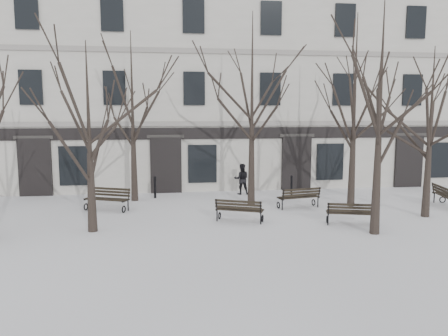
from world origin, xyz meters
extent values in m
plane|color=white|center=(0.00, 0.00, 0.00)|extent=(100.00, 100.00, 0.00)
cube|color=beige|center=(0.00, 13.00, 5.50)|extent=(40.00, 10.00, 11.00)
cube|color=gray|center=(0.00, 7.97, 3.60)|extent=(40.00, 0.12, 0.25)
cube|color=gray|center=(0.00, 7.97, 7.30)|extent=(40.00, 0.12, 0.25)
cube|color=black|center=(0.00, 7.96, 3.10)|extent=(40.00, 0.10, 0.60)
cube|color=black|center=(-10.00, 7.94, 1.45)|extent=(1.60, 0.22, 2.90)
cube|color=#2D2B28|center=(-10.00, 7.90, 2.95)|extent=(1.90, 0.08, 0.18)
cube|color=black|center=(-8.10, 7.95, 1.50)|extent=(1.50, 0.14, 2.00)
cube|color=black|center=(-3.50, 7.94, 1.45)|extent=(1.60, 0.22, 2.90)
cube|color=#2D2B28|center=(-3.50, 7.90, 2.95)|extent=(1.90, 0.08, 0.18)
cube|color=black|center=(-1.60, 7.95, 1.50)|extent=(1.50, 0.14, 2.00)
cube|color=black|center=(3.50, 7.94, 1.45)|extent=(1.60, 0.22, 2.90)
cube|color=#2D2B28|center=(3.50, 7.90, 2.95)|extent=(1.90, 0.08, 0.18)
cube|color=black|center=(5.40, 7.95, 1.50)|extent=(1.50, 0.14, 2.00)
cube|color=black|center=(10.00, 7.94, 1.45)|extent=(1.60, 0.22, 2.90)
cube|color=#2D2B28|center=(10.00, 7.90, 2.95)|extent=(1.90, 0.08, 0.18)
cube|color=black|center=(11.90, 7.95, 1.50)|extent=(1.50, 0.14, 2.00)
cube|color=black|center=(-10.00, 7.95, 5.40)|extent=(1.10, 0.14, 1.70)
cube|color=black|center=(-10.00, 7.95, 9.00)|extent=(1.10, 0.14, 1.70)
cube|color=black|center=(-6.00, 7.95, 5.40)|extent=(1.10, 0.14, 1.70)
cube|color=black|center=(-6.00, 7.95, 9.00)|extent=(1.10, 0.14, 1.70)
cube|color=black|center=(-2.00, 7.95, 5.40)|extent=(1.10, 0.14, 1.70)
cube|color=black|center=(-2.00, 7.95, 9.00)|extent=(1.10, 0.14, 1.70)
cube|color=black|center=(2.00, 7.95, 5.40)|extent=(1.10, 0.14, 1.70)
cube|color=black|center=(2.00, 7.95, 9.00)|extent=(1.10, 0.14, 1.70)
cube|color=black|center=(6.00, 7.95, 5.40)|extent=(1.10, 0.14, 1.70)
cube|color=black|center=(6.00, 7.95, 9.00)|extent=(1.10, 0.14, 1.70)
cube|color=black|center=(10.00, 7.95, 5.40)|extent=(1.10, 0.14, 1.70)
cube|color=black|center=(10.00, 7.95, 9.00)|extent=(1.10, 0.14, 1.70)
cone|color=black|center=(-6.11, 0.77, 1.39)|extent=(0.34, 0.34, 2.77)
cone|color=black|center=(3.66, -0.85, 1.66)|extent=(0.34, 0.34, 3.32)
cone|color=black|center=(6.87, 1.25, 1.41)|extent=(0.34, 0.34, 2.83)
cone|color=black|center=(-5.01, 6.07, 1.66)|extent=(0.34, 0.34, 3.32)
cone|color=black|center=(0.34, 4.48, 1.80)|extent=(0.34, 0.34, 3.59)
cone|color=black|center=(4.74, 3.60, 1.77)|extent=(0.34, 0.34, 3.54)
torus|color=black|center=(0.15, 1.25, 0.14)|extent=(0.16, 0.29, 0.29)
cylinder|color=black|center=(0.00, 0.92, 0.23)|extent=(0.05, 0.05, 0.45)
cube|color=black|center=(0.08, 1.09, 0.45)|extent=(0.26, 0.53, 0.05)
torus|color=black|center=(-1.43, 1.93, 0.14)|extent=(0.16, 0.29, 0.29)
cylinder|color=black|center=(-1.58, 1.59, 0.23)|extent=(0.05, 0.05, 0.45)
cube|color=black|center=(-1.50, 1.76, 0.45)|extent=(0.26, 0.53, 0.05)
cube|color=black|center=(-0.63, 1.63, 0.47)|extent=(1.71, 0.80, 0.04)
cube|color=black|center=(-0.68, 1.50, 0.47)|extent=(1.71, 0.80, 0.04)
cube|color=black|center=(-0.74, 1.37, 0.47)|extent=(1.71, 0.80, 0.04)
cube|color=black|center=(-0.79, 1.24, 0.47)|extent=(1.71, 0.80, 0.04)
cube|color=black|center=(-0.81, 1.20, 0.61)|extent=(1.69, 0.75, 0.09)
cube|color=black|center=(-0.82, 1.18, 0.73)|extent=(1.69, 0.75, 0.09)
cube|color=black|center=(-0.83, 1.16, 0.85)|extent=(1.69, 0.75, 0.09)
cylinder|color=black|center=(-0.03, 0.84, 0.66)|extent=(0.09, 0.15, 0.50)
cylinder|color=black|center=(-1.61, 1.52, 0.66)|extent=(0.09, 0.15, 0.50)
torus|color=black|center=(4.17, 0.33, 0.14)|extent=(0.13, 0.29, 0.29)
cylinder|color=black|center=(4.08, -0.02, 0.22)|extent=(0.05, 0.05, 0.44)
cube|color=black|center=(4.13, 0.16, 0.44)|extent=(0.20, 0.54, 0.05)
torus|color=black|center=(2.56, 0.79, 0.14)|extent=(0.13, 0.29, 0.29)
cylinder|color=black|center=(2.46, 0.45, 0.22)|extent=(0.05, 0.05, 0.44)
cube|color=black|center=(2.51, 0.62, 0.44)|extent=(0.20, 0.54, 0.05)
cube|color=black|center=(3.38, 0.60, 0.46)|extent=(1.73, 0.57, 0.03)
cube|color=black|center=(3.34, 0.46, 0.46)|extent=(1.73, 0.57, 0.03)
cube|color=black|center=(3.30, 0.33, 0.46)|extent=(1.73, 0.57, 0.03)
cube|color=black|center=(3.26, 0.20, 0.46)|extent=(1.73, 0.57, 0.03)
cube|color=black|center=(3.25, 0.16, 0.59)|extent=(1.72, 0.52, 0.09)
cube|color=black|center=(3.25, 0.14, 0.71)|extent=(1.72, 0.52, 0.09)
cube|color=black|center=(3.24, 0.12, 0.83)|extent=(1.72, 0.52, 0.09)
cylinder|color=black|center=(4.05, -0.09, 0.64)|extent=(0.08, 0.15, 0.49)
cylinder|color=black|center=(2.44, 0.37, 0.64)|extent=(0.08, 0.15, 0.49)
torus|color=black|center=(-6.96, 4.26, 0.15)|extent=(0.17, 0.30, 0.31)
cylinder|color=black|center=(-6.80, 4.61, 0.24)|extent=(0.05, 0.05, 0.48)
cube|color=black|center=(-6.88, 4.43, 0.48)|extent=(0.28, 0.56, 0.05)
torus|color=black|center=(-5.29, 3.55, 0.15)|extent=(0.17, 0.30, 0.31)
cylinder|color=black|center=(-5.14, 3.90, 0.24)|extent=(0.05, 0.05, 0.48)
cube|color=black|center=(-5.21, 3.72, 0.48)|extent=(0.28, 0.56, 0.05)
cube|color=black|center=(-6.14, 3.86, 0.50)|extent=(1.80, 0.84, 0.04)
cube|color=black|center=(-6.08, 4.00, 0.50)|extent=(1.80, 0.84, 0.04)
cube|color=black|center=(-6.02, 4.14, 0.50)|extent=(1.80, 0.84, 0.04)
cube|color=black|center=(-5.96, 4.27, 0.50)|extent=(1.80, 0.84, 0.04)
cube|color=black|center=(-5.95, 4.31, 0.64)|extent=(1.78, 0.79, 0.10)
cube|color=black|center=(-5.94, 4.33, 0.77)|extent=(1.78, 0.79, 0.10)
cube|color=black|center=(-5.93, 4.36, 0.89)|extent=(1.78, 0.79, 0.10)
cylinder|color=black|center=(-6.77, 4.69, 0.69)|extent=(0.10, 0.16, 0.53)
cylinder|color=black|center=(-5.11, 3.98, 0.69)|extent=(0.10, 0.16, 0.53)
torus|color=black|center=(3.09, 3.86, 0.15)|extent=(0.11, 0.30, 0.30)
cylinder|color=black|center=(3.16, 3.50, 0.23)|extent=(0.05, 0.05, 0.47)
cube|color=black|center=(3.12, 3.68, 0.47)|extent=(0.17, 0.57, 0.05)
torus|color=black|center=(1.36, 3.50, 0.15)|extent=(0.11, 0.30, 0.30)
cylinder|color=black|center=(1.44, 3.14, 0.23)|extent=(0.05, 0.05, 0.47)
cube|color=black|center=(1.40, 3.32, 0.47)|extent=(0.17, 0.57, 0.05)
cube|color=black|center=(2.22, 3.72, 0.49)|extent=(1.84, 0.47, 0.04)
cube|color=black|center=(2.25, 3.58, 0.49)|extent=(1.84, 0.47, 0.04)
cube|color=black|center=(2.28, 3.44, 0.49)|extent=(1.84, 0.47, 0.04)
cube|color=black|center=(2.30, 3.30, 0.49)|extent=(1.84, 0.47, 0.04)
cube|color=black|center=(2.31, 3.26, 0.62)|extent=(1.83, 0.41, 0.09)
cube|color=black|center=(2.32, 3.23, 0.75)|extent=(1.83, 0.41, 0.09)
cube|color=black|center=(2.32, 3.21, 0.87)|extent=(1.83, 0.41, 0.09)
cylinder|color=black|center=(3.18, 3.41, 0.67)|extent=(0.07, 0.15, 0.52)
cylinder|color=black|center=(1.46, 3.06, 0.67)|extent=(0.07, 0.15, 0.52)
torus|color=black|center=(9.24, 3.63, 0.15)|extent=(0.31, 0.11, 0.31)
cylinder|color=black|center=(8.87, 3.71, 0.24)|extent=(0.05, 0.05, 0.48)
cube|color=black|center=(9.06, 3.67, 0.48)|extent=(0.59, 0.17, 0.05)
cube|color=black|center=(8.82, 2.79, 0.50)|extent=(0.47, 1.90, 0.04)
cube|color=black|center=(8.67, 2.82, 0.50)|extent=(0.47, 1.90, 0.04)
cube|color=black|center=(8.63, 2.83, 0.64)|extent=(0.41, 1.89, 0.10)
cube|color=black|center=(8.60, 2.83, 0.77)|extent=(0.41, 1.89, 0.10)
cube|color=black|center=(8.58, 2.84, 0.90)|extent=(0.41, 1.89, 0.10)
cylinder|color=black|center=(8.78, 3.72, 0.69)|extent=(0.16, 0.07, 0.53)
cylinder|color=black|center=(-4.06, 6.58, 0.49)|extent=(0.12, 0.12, 0.98)
sphere|color=black|center=(-4.06, 6.58, 1.00)|extent=(0.14, 0.14, 0.14)
cylinder|color=black|center=(2.86, 6.62, 0.45)|extent=(0.11, 0.11, 0.90)
sphere|color=black|center=(2.86, 6.62, 0.91)|extent=(0.13, 0.13, 0.13)
imported|color=black|center=(0.33, 7.00, 0.00)|extent=(0.80, 0.64, 1.58)
camera|label=1|loc=(-3.49, -14.79, 4.21)|focal=35.00mm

